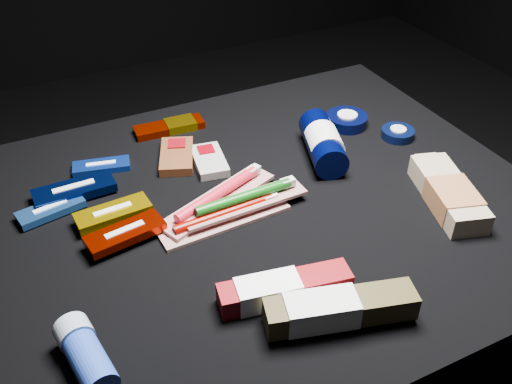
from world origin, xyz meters
name	(u,v)px	position (x,y,z in m)	size (l,w,h in m)	color
ground	(252,356)	(0.00, 0.00, 0.00)	(3.00, 3.00, 0.00)	black
cloth_table	(251,290)	(0.00, 0.00, 0.20)	(0.98, 0.78, 0.40)	black
luna_bar_0	(102,166)	(-0.20, 0.22, 0.41)	(0.11, 0.06, 0.01)	#1138AE
luna_bar_1	(51,210)	(-0.30, 0.13, 0.41)	(0.11, 0.06, 0.01)	#255CAB
luna_bar_2	(74,190)	(-0.26, 0.16, 0.41)	(0.14, 0.05, 0.02)	black
luna_bar_3	(113,213)	(-0.21, 0.07, 0.41)	(0.12, 0.05, 0.02)	#AF8A00
luna_bar_4	(125,233)	(-0.21, 0.01, 0.42)	(0.13, 0.06, 0.02)	#6D0B00
clif_bar_0	(177,155)	(-0.06, 0.19, 0.41)	(0.10, 0.12, 0.02)	#5C3017
clif_bar_1	(209,159)	(-0.01, 0.15, 0.41)	(0.07, 0.11, 0.02)	#A0A099
power_bar	(173,126)	(-0.03, 0.30, 0.41)	(0.14, 0.05, 0.02)	#6E0F00
lotion_bottle	(323,143)	(0.19, 0.08, 0.43)	(0.11, 0.20, 0.06)	black
cream_tin_upper	(347,120)	(0.29, 0.16, 0.41)	(0.08, 0.08, 0.03)	black
cream_tin_lower	(398,133)	(0.36, 0.07, 0.41)	(0.06, 0.06, 0.02)	black
bodywash_bottle	(449,194)	(0.30, -0.14, 0.42)	(0.12, 0.20, 0.04)	tan
deodorant_stick	(85,354)	(-0.32, -0.19, 0.42)	(0.06, 0.11, 0.05)	#2647AF
toothbrush_pack_0	(226,216)	(-0.05, -0.01, 0.41)	(0.22, 0.06, 0.02)	beige
toothbrush_pack_1	(219,196)	(-0.04, 0.03, 0.42)	(0.23, 0.13, 0.03)	beige
toothbrush_pack_2	(246,200)	(-0.01, 0.00, 0.42)	(0.22, 0.06, 0.02)	beige
toothpaste_carton_red	(279,290)	(-0.05, -0.20, 0.42)	(0.19, 0.07, 0.04)	maroon
toothpaste_carton_green	(334,309)	(-0.01, -0.27, 0.42)	(0.21, 0.10, 0.04)	#392F13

